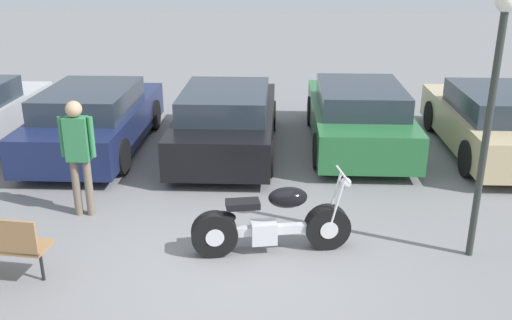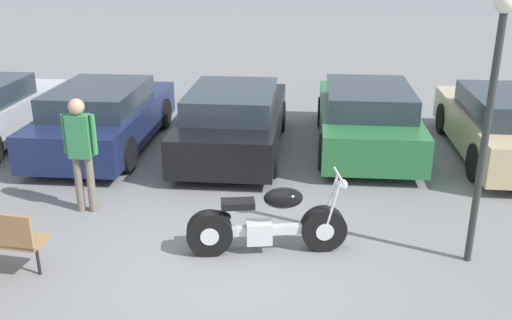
% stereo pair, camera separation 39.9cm
% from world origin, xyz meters
% --- Properties ---
extents(ground_plane, '(60.00, 60.00, 0.00)m').
position_xyz_m(ground_plane, '(0.00, 0.00, 0.00)').
color(ground_plane, slate).
extents(motorcycle, '(2.14, 0.77, 1.07)m').
position_xyz_m(motorcycle, '(0.35, 0.42, 0.41)').
color(motorcycle, black).
rests_on(motorcycle, ground_plane).
extents(parked_car_navy, '(1.91, 4.39, 1.31)m').
position_xyz_m(parked_car_navy, '(-3.23, 4.40, 0.64)').
color(parked_car_navy, '#19234C').
rests_on(parked_car_navy, ground_plane).
extents(parked_car_black, '(1.91, 4.39, 1.31)m').
position_xyz_m(parked_car_black, '(-0.60, 4.43, 0.64)').
color(parked_car_black, black).
rests_on(parked_car_black, ground_plane).
extents(parked_car_green, '(1.91, 4.39, 1.31)m').
position_xyz_m(parked_car_green, '(2.04, 4.87, 0.64)').
color(parked_car_green, '#286B38').
rests_on(parked_car_green, ground_plane).
extents(parked_car_champagne, '(1.91, 4.39, 1.31)m').
position_xyz_m(parked_car_champagne, '(4.68, 4.57, 0.64)').
color(parked_car_champagne, '#C6B284').
rests_on(parked_car_champagne, ground_plane).
extents(lamp_post, '(0.25, 0.25, 3.39)m').
position_xyz_m(lamp_post, '(3.02, 0.45, 2.20)').
color(lamp_post, '#2D332D').
rests_on(lamp_post, ground_plane).
extents(person_standing, '(0.52, 0.24, 1.79)m').
position_xyz_m(person_standing, '(-2.50, 1.42, 1.08)').
color(person_standing, '#726656').
rests_on(person_standing, ground_plane).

